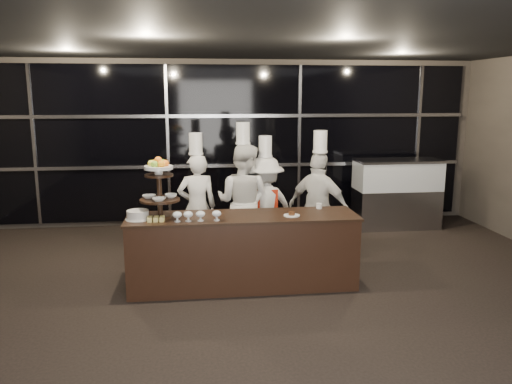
{
  "coord_description": "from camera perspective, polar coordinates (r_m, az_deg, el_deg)",
  "views": [
    {
      "loc": [
        -0.69,
        -4.15,
        2.39
      ],
      "look_at": [
        0.06,
        2.09,
        1.15
      ],
      "focal_mm": 35.0,
      "sensor_mm": 36.0,
      "label": 1
    }
  ],
  "objects": [
    {
      "name": "room",
      "position": [
        4.3,
        2.58,
        -0.8
      ],
      "size": [
        10.0,
        10.0,
        10.0
      ],
      "color": "black",
      "rests_on": "ground"
    },
    {
      "name": "window_wall",
      "position": [
        9.16,
        -2.48,
        5.59
      ],
      "size": [
        8.6,
        0.1,
        2.8
      ],
      "color": "black",
      "rests_on": "ground"
    },
    {
      "name": "buffet_counter",
      "position": [
        6.27,
        -1.5,
        -6.72
      ],
      "size": [
        2.84,
        0.74,
        0.92
      ],
      "color": "black",
      "rests_on": "ground"
    },
    {
      "name": "display_stand",
      "position": [
        6.05,
        -11.01,
        0.95
      ],
      "size": [
        0.48,
        0.48,
        0.74
      ],
      "color": "black",
      "rests_on": "buffet_counter"
    },
    {
      "name": "compotes",
      "position": [
        5.89,
        -6.91,
        -2.56
      ],
      "size": [
        0.57,
        0.11,
        0.12
      ],
      "color": "silver",
      "rests_on": "buffet_counter"
    },
    {
      "name": "layer_cake",
      "position": [
        6.1,
        -13.35,
        -2.57
      ],
      "size": [
        0.3,
        0.3,
        0.11
      ],
      "color": "white",
      "rests_on": "buffet_counter"
    },
    {
      "name": "pastry_squares",
      "position": [
        5.98,
        -11.36,
        -3.04
      ],
      "size": [
        0.2,
        0.13,
        0.05
      ],
      "color": "#E1CE6E",
      "rests_on": "buffet_counter"
    },
    {
      "name": "small_plate",
      "position": [
        6.13,
        4.1,
        -2.61
      ],
      "size": [
        0.2,
        0.2,
        0.05
      ],
      "color": "white",
      "rests_on": "buffet_counter"
    },
    {
      "name": "chef_cup",
      "position": [
        6.55,
        7.22,
        -1.59
      ],
      "size": [
        0.08,
        0.08,
        0.07
      ],
      "primitive_type": "cylinder",
      "color": "white",
      "rests_on": "buffet_counter"
    },
    {
      "name": "display_case",
      "position": [
        9.33,
        15.78,
        0.22
      ],
      "size": [
        1.51,
        0.66,
        1.24
      ],
      "color": "#A5A5AA",
      "rests_on": "ground"
    },
    {
      "name": "chef_a",
      "position": [
        7.29,
        -6.74,
        -1.45
      ],
      "size": [
        0.61,
        0.44,
        1.85
      ],
      "color": "white",
      "rests_on": "ground"
    },
    {
      "name": "chef_b",
      "position": [
        7.21,
        -1.47,
        -1.07
      ],
      "size": [
        1.03,
        0.95,
        2.0
      ],
      "color": "white",
      "rests_on": "ground"
    },
    {
      "name": "chef_c",
      "position": [
        7.35,
        1.04,
        -1.63
      ],
      "size": [
        1.11,
        0.91,
        1.8
      ],
      "color": "white",
      "rests_on": "ground"
    },
    {
      "name": "chef_d",
      "position": [
        7.12,
        7.17,
        -1.69
      ],
      "size": [
        0.96,
        0.91,
        1.9
      ],
      "color": "white",
      "rests_on": "ground"
    }
  ]
}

